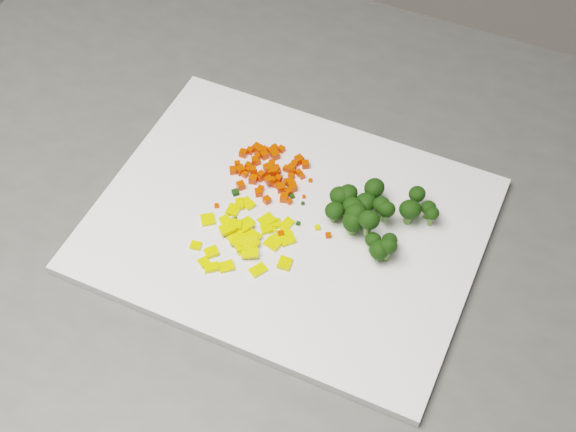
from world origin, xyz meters
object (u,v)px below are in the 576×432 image
at_px(broccoli_pile, 383,215).
at_px(cutting_board, 288,224).
at_px(counter_block, 302,380).
at_px(carrot_pile, 270,169).
at_px(pepper_pile, 243,239).

bearing_deg(broccoli_pile, cutting_board, -163.26).
distance_m(counter_block, broccoli_pile, 0.50).
relative_size(carrot_pile, broccoli_pile, 0.83).
relative_size(pepper_pile, broccoli_pile, 0.97).
relative_size(counter_block, carrot_pile, 11.66).
bearing_deg(counter_block, broccoli_pile, -4.99).
bearing_deg(broccoli_pile, carrot_pile, 170.95).
bearing_deg(counter_block, cutting_board, -101.82).
height_order(carrot_pile, pepper_pile, carrot_pile).
distance_m(cutting_board, carrot_pile, 0.07).
height_order(carrot_pile, broccoli_pile, broccoli_pile).
distance_m(pepper_pile, broccoli_pile, 0.15).
bearing_deg(pepper_pile, counter_block, 63.30).
xyz_separation_m(carrot_pile, broccoli_pile, (0.14, -0.02, 0.01)).
height_order(cutting_board, carrot_pile, carrot_pile).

